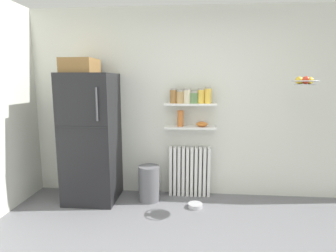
{
  "coord_description": "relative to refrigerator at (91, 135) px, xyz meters",
  "views": [
    {
      "loc": [
        0.06,
        -1.83,
        1.62
      ],
      "look_at": [
        -0.24,
        1.6,
        1.05
      ],
      "focal_mm": 29.51,
      "sensor_mm": 36.0,
      "label": 1
    }
  ],
  "objects": [
    {
      "name": "wall_shelf_lower",
      "position": [
        1.32,
        0.21,
        0.09
      ],
      "size": [
        0.7,
        0.22,
        0.02
      ],
      "primitive_type": "cube",
      "color": "white"
    },
    {
      "name": "shelf_bowl",
      "position": [
        1.48,
        0.21,
        0.14
      ],
      "size": [
        0.15,
        0.15,
        0.07
      ],
      "primitive_type": "ellipsoid",
      "color": "orange",
      "rests_on": "wall_shelf_lower"
    },
    {
      "name": "storage_jar_4",
      "position": [
        1.46,
        0.21,
        0.52
      ],
      "size": [
        0.09,
        0.09,
        0.2
      ],
      "color": "yellow",
      "rests_on": "wall_shelf_upper"
    },
    {
      "name": "storage_jar_3",
      "position": [
        1.37,
        0.21,
        0.5
      ],
      "size": [
        0.12,
        0.12,
        0.16
      ],
      "color": "#5B7F4C",
      "rests_on": "wall_shelf_upper"
    },
    {
      "name": "hanging_fruit_basket",
      "position": [
        2.64,
        -0.17,
        0.71
      ],
      "size": [
        0.3,
        0.3,
        0.1
      ],
      "color": "#B2B2B7"
    },
    {
      "name": "radiator",
      "position": [
        1.32,
        0.24,
        -0.55
      ],
      "size": [
        0.57,
        0.12,
        0.7
      ],
      "color": "white",
      "rests_on": "ground_plane"
    },
    {
      "name": "pet_food_bowl",
      "position": [
        1.4,
        -0.15,
        -0.87
      ],
      "size": [
        0.19,
        0.19,
        0.05
      ],
      "primitive_type": "cylinder",
      "color": "#B7B7BC",
      "rests_on": "ground_plane"
    },
    {
      "name": "refrigerator",
      "position": [
        0.0,
        0.0,
        0.0
      ],
      "size": [
        0.67,
        0.66,
        1.9
      ],
      "color": "black",
      "rests_on": "ground_plane"
    },
    {
      "name": "storage_jar_2",
      "position": [
        1.28,
        0.21,
        0.51
      ],
      "size": [
        0.11,
        0.11,
        0.2
      ],
      "color": "beige",
      "rests_on": "wall_shelf_upper"
    },
    {
      "name": "storage_jar_1",
      "position": [
        1.18,
        0.21,
        0.5
      ],
      "size": [
        0.11,
        0.11,
        0.18
      ],
      "color": "tan",
      "rests_on": "wall_shelf_upper"
    },
    {
      "name": "trash_bin",
      "position": [
        0.78,
        0.01,
        -0.66
      ],
      "size": [
        0.28,
        0.28,
        0.48
      ],
      "primitive_type": "cylinder",
      "color": "slate",
      "rests_on": "ground_plane"
    },
    {
      "name": "back_wall",
      "position": [
        1.29,
        0.37,
        0.4
      ],
      "size": [
        7.04,
        0.1,
        2.6
      ],
      "primitive_type": "cube",
      "color": "silver",
      "rests_on": "ground_plane"
    },
    {
      "name": "wall_shelf_upper",
      "position": [
        1.32,
        0.21,
        0.4
      ],
      "size": [
        0.7,
        0.22,
        0.02
      ],
      "primitive_type": "cube",
      "color": "white"
    },
    {
      "name": "storage_jar_0",
      "position": [
        1.09,
        0.21,
        0.51
      ],
      "size": [
        0.09,
        0.09,
        0.2
      ],
      "color": "olive",
      "rests_on": "wall_shelf_upper"
    },
    {
      "name": "vase",
      "position": [
        1.19,
        0.21,
        0.21
      ],
      "size": [
        0.09,
        0.09,
        0.22
      ],
      "primitive_type": "cylinder",
      "color": "#CC7033",
      "rests_on": "wall_shelf_lower"
    },
    {
      "name": "storage_jar_5",
      "position": [
        1.56,
        0.21,
        0.52
      ],
      "size": [
        0.09,
        0.09,
        0.22
      ],
      "color": "yellow",
      "rests_on": "wall_shelf_upper"
    }
  ]
}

